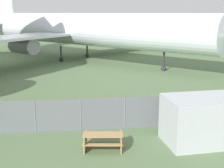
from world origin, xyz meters
The scene contains 4 objects.
perimeter_fence centered at (0.00, 9.76, 0.94)m, with size 56.07×0.07×1.88m.
airplane centered at (0.79, 36.85, 4.33)m, with size 37.14×37.68×13.16m.
portable_cabin centered at (6.71, 7.34, 1.22)m, with size 5.02×2.89×2.45m.
picnic_bench_open_grass centered at (1.03, 7.16, 0.48)m, with size 2.13×1.63×0.76m.
Camera 1 is at (-0.26, -7.26, 6.63)m, focal length 50.00 mm.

